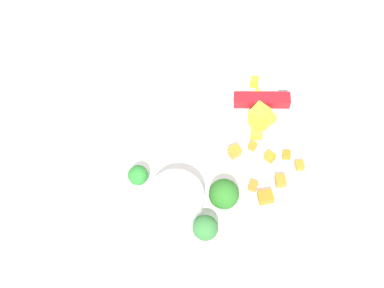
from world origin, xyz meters
TOP-DOWN VIEW (x-y plane):
  - ground_plane at (0.00, 0.00)m, footprint 4.00×4.00m
  - cutting_board at (0.00, 0.00)m, footprint 0.42×0.31m
  - prep_bowl at (-0.06, 0.07)m, footprint 0.07×0.07m
  - chef_knife at (0.05, -0.06)m, footprint 0.22×0.28m
  - carrot_dice_0 at (-0.11, -0.10)m, footprint 0.02×0.02m
  - carrot_dice_1 at (-0.12, -0.03)m, footprint 0.02×0.02m
  - carrot_dice_2 at (-0.09, -0.09)m, footprint 0.01×0.01m
  - carrot_dice_3 at (-0.05, -0.07)m, footprint 0.01×0.01m
  - carrot_dice_4 at (-0.11, -0.06)m, footprint 0.02×0.02m
  - carrot_dice_5 at (-0.04, -0.04)m, footprint 0.01×0.02m
  - carrot_dice_6 at (-0.09, -0.03)m, footprint 0.02×0.02m
  - carrot_dice_7 at (-0.08, -0.07)m, footprint 0.02×0.01m
  - pepper_dice_0 at (-0.03, -0.11)m, footprint 0.02×0.02m
  - pepper_dice_1 at (0.03, -0.13)m, footprint 0.02×0.02m
  - pepper_dice_2 at (0.01, -0.12)m, footprint 0.01×0.02m
  - pepper_dice_3 at (-0.04, -0.08)m, footprint 0.02×0.02m
  - pepper_dice_4 at (-0.03, -0.09)m, footprint 0.02×0.02m
  - pepper_dice_5 at (-0.02, -0.10)m, footprint 0.03×0.03m
  - broccoli_floret_0 at (-0.09, 0.01)m, footprint 0.04×0.04m
  - broccoli_floret_1 at (-0.11, 0.06)m, footprint 0.03×0.03m
  - broccoli_floret_2 at (-0.00, 0.09)m, footprint 0.03×0.03m

SIDE VIEW (x-z plane):
  - ground_plane at x=0.00m, z-range 0.00..0.00m
  - cutting_board at x=0.00m, z-range 0.00..0.01m
  - carrot_dice_6 at x=-0.09m, z-range 0.01..0.02m
  - carrot_dice_0 at x=-0.11m, z-range 0.01..0.02m
  - carrot_dice_2 at x=-0.09m, z-range 0.01..0.02m
  - carrot_dice_3 at x=-0.05m, z-range 0.01..0.02m
  - chef_knife at x=0.05m, z-range 0.01..0.03m
  - carrot_dice_7 at x=-0.08m, z-range 0.01..0.02m
  - pepper_dice_1 at x=0.03m, z-range 0.01..0.02m
  - pepper_dice_2 at x=0.01m, z-range 0.01..0.02m
  - carrot_dice_4 at x=-0.11m, z-range 0.01..0.02m
  - pepper_dice_3 at x=-0.04m, z-range 0.01..0.02m
  - carrot_dice_1 at x=-0.12m, z-range 0.01..0.03m
  - pepper_dice_0 at x=-0.03m, z-range 0.01..0.03m
  - carrot_dice_5 at x=-0.04m, z-range 0.01..0.03m
  - pepper_dice_4 at x=-0.03m, z-range 0.01..0.03m
  - pepper_dice_5 at x=-0.02m, z-range 0.01..0.03m
  - broccoli_floret_2 at x=0.00m, z-range 0.01..0.05m
  - prep_bowl at x=-0.06m, z-range 0.01..0.05m
  - broccoli_floret_1 at x=-0.11m, z-range 0.01..0.05m
  - broccoli_floret_0 at x=-0.09m, z-range 0.01..0.05m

